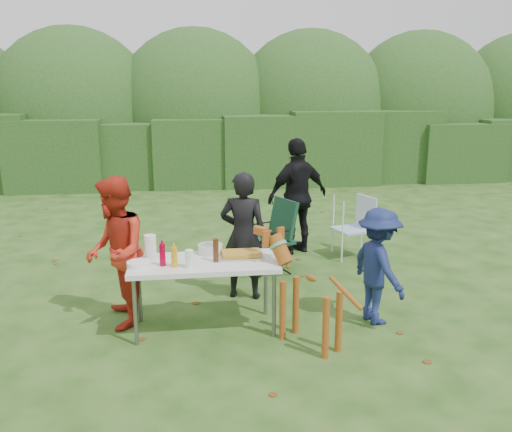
{
  "coord_description": "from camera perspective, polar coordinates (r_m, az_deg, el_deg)",
  "views": [
    {
      "loc": [
        -0.39,
        -5.54,
        2.49
      ],
      "look_at": [
        0.43,
        0.5,
        1.0
      ],
      "focal_mm": 38.0,
      "sensor_mm": 36.0,
      "label": 1
    }
  ],
  "objects": [
    {
      "name": "folding_table",
      "position": [
        5.55,
        -5.51,
        -5.28
      ],
      "size": [
        1.5,
        0.7,
        0.74
      ],
      "color": "silver",
      "rests_on": "ground"
    },
    {
      "name": "shrub_backdrop",
      "position": [
        15.17,
        -6.32,
        10.28
      ],
      "size": [
        20.0,
        2.6,
        3.2
      ],
      "primitive_type": "ellipsoid",
      "color": "#3D6628",
      "rests_on": "ground"
    },
    {
      "name": "hedge_row",
      "position": [
        13.65,
        -6.06,
        6.75
      ],
      "size": [
        22.0,
        1.4,
        1.7
      ],
      "primitive_type": "cube",
      "color": "#23471C",
      "rests_on": "ground"
    },
    {
      "name": "beer_bottle",
      "position": [
        5.47,
        -4.26,
        -3.62
      ],
      "size": [
        0.06,
        0.06,
        0.24
      ],
      "primitive_type": "cylinder",
      "color": "#47230F",
      "rests_on": "folding_table"
    },
    {
      "name": "lawn_chair",
      "position": [
        8.06,
        10.14,
        -1.12
      ],
      "size": [
        0.67,
        0.67,
        0.91
      ],
      "primitive_type": null,
      "rotation": [
        0.0,
        0.0,
        3.44
      ],
      "color": "#4383C4",
      "rests_on": "ground"
    },
    {
      "name": "mustard_bottle",
      "position": [
        5.37,
        -8.59,
        -4.3
      ],
      "size": [
        0.06,
        0.06,
        0.2
      ],
      "primitive_type": "cylinder",
      "color": "orange",
      "rests_on": "folding_table"
    },
    {
      "name": "person_black_puffy",
      "position": [
        8.08,
        4.4,
        2.09
      ],
      "size": [
        1.1,
        0.79,
        1.73
      ],
      "primitive_type": "imported",
      "rotation": [
        0.0,
        0.0,
        3.54
      ],
      "color": "black",
      "rests_on": "ground"
    },
    {
      "name": "plate_stack",
      "position": [
        5.47,
        -12.21,
        -4.96
      ],
      "size": [
        0.24,
        0.24,
        0.05
      ],
      "primitive_type": "cylinder",
      "color": "white",
      "rests_on": "folding_table"
    },
    {
      "name": "child",
      "position": [
        5.86,
        12.76,
        -5.17
      ],
      "size": [
        0.65,
        0.89,
        1.25
      ],
      "primitive_type": "imported",
      "rotation": [
        0.0,
        0.0,
        1.82
      ],
      "color": "#162150",
      "rests_on": "ground"
    },
    {
      "name": "person_red_jacket",
      "position": [
        5.79,
        -14.57,
        -3.74
      ],
      "size": [
        0.7,
        0.85,
        1.59
      ],
      "primitive_type": "imported",
      "rotation": [
        0.0,
        0.0,
        -1.44
      ],
      "color": "red",
      "rests_on": "ground"
    },
    {
      "name": "focaccia_bread",
      "position": [
        5.63,
        -1.55,
        -3.97
      ],
      "size": [
        0.4,
        0.26,
        0.04
      ],
      "primitive_type": "cube",
      "color": "#B08028",
      "rests_on": "food_tray"
    },
    {
      "name": "food_tray",
      "position": [
        5.64,
        -1.55,
        -4.24
      ],
      "size": [
        0.45,
        0.3,
        0.02
      ],
      "primitive_type": "cube",
      "color": "#B7B7BA",
      "rests_on": "folding_table"
    },
    {
      "name": "paper_towel_roll",
      "position": [
        5.62,
        -11.06,
        -3.27
      ],
      "size": [
        0.12,
        0.12,
        0.26
      ],
      "primitive_type": "cylinder",
      "color": "white",
      "rests_on": "folding_table"
    },
    {
      "name": "camping_chair",
      "position": [
        7.26,
        1.38,
        -2.18
      ],
      "size": [
        0.82,
        0.82,
        1.0
      ],
      "primitive_type": null,
      "rotation": [
        0.0,
        0.0,
        3.55
      ],
      "color": "#153A27",
      "rests_on": "ground"
    },
    {
      "name": "cup_stack",
      "position": [
        5.33,
        -7.02,
        -4.5
      ],
      "size": [
        0.08,
        0.08,
        0.18
      ],
      "primitive_type": "cylinder",
      "color": "white",
      "rests_on": "folding_table"
    },
    {
      "name": "person_cook",
      "position": [
        6.35,
        -1.33,
        -2.07
      ],
      "size": [
        0.63,
        0.5,
        1.52
      ],
      "primitive_type": "imported",
      "rotation": [
        0.0,
        0.0,
        2.87
      ],
      "color": "black",
      "rests_on": "ground"
    },
    {
      "name": "pasta_bowl",
      "position": [
        5.76,
        -4.83,
        -3.47
      ],
      "size": [
        0.26,
        0.26,
        0.1
      ],
      "primitive_type": "cylinder",
      "color": "silver",
      "rests_on": "folding_table"
    },
    {
      "name": "ground",
      "position": [
        6.09,
        -3.43,
        -10.43
      ],
      "size": [
        80.0,
        80.0,
        0.0
      ],
      "primitive_type": "plane",
      "color": "#1E4211"
    },
    {
      "name": "dog",
      "position": [
        5.27,
        5.77,
        -8.22
      ],
      "size": [
        1.0,
        1.15,
        1.05
      ],
      "primitive_type": null,
      "rotation": [
        0.0,
        0.0,
        2.19
      ],
      "color": "brown",
      "rests_on": "ground"
    },
    {
      "name": "ketchup_bottle",
      "position": [
        5.42,
        -9.81,
        -4.08
      ],
      "size": [
        0.06,
        0.06,
        0.22
      ],
      "primitive_type": "cylinder",
      "color": "maroon",
      "rests_on": "folding_table"
    }
  ]
}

